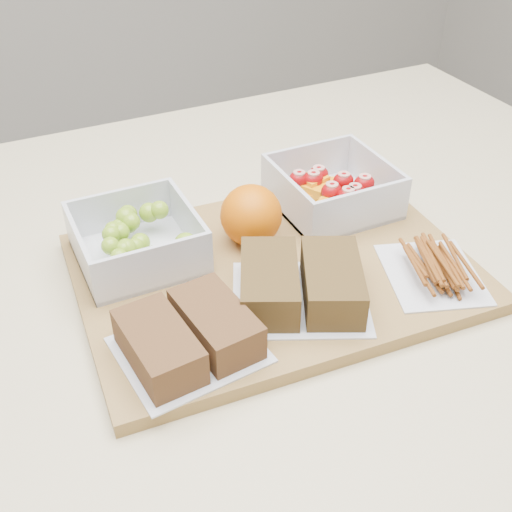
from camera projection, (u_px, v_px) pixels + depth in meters
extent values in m
cube|color=beige|center=(248.00, 503.00, 0.99)|extent=(1.20, 0.90, 0.90)
cube|color=olive|center=(274.00, 272.00, 0.71)|extent=(0.44, 0.32, 0.02)
cube|color=silver|center=(139.00, 256.00, 0.71)|extent=(0.13, 0.13, 0.00)
cube|color=silver|center=(121.00, 210.00, 0.74)|extent=(0.13, 0.00, 0.05)
cube|color=silver|center=(154.00, 269.00, 0.65)|extent=(0.13, 0.00, 0.05)
cube|color=silver|center=(189.00, 224.00, 0.72)|extent=(0.00, 0.12, 0.05)
cube|color=silver|center=(80.00, 252.00, 0.68)|extent=(0.00, 0.12, 0.05)
sphere|color=olive|center=(126.00, 249.00, 0.69)|extent=(0.02, 0.02, 0.02)
sphere|color=olive|center=(110.00, 246.00, 0.68)|extent=(0.02, 0.02, 0.02)
sphere|color=olive|center=(131.00, 222.00, 0.71)|extent=(0.02, 0.02, 0.02)
sphere|color=olive|center=(140.00, 243.00, 0.71)|extent=(0.02, 0.02, 0.02)
sphere|color=olive|center=(111.00, 234.00, 0.70)|extent=(0.02, 0.02, 0.02)
sphere|color=olive|center=(136.00, 246.00, 0.70)|extent=(0.02, 0.02, 0.02)
sphere|color=olive|center=(113.00, 229.00, 0.70)|extent=(0.02, 0.02, 0.02)
sphere|color=olive|center=(186.00, 243.00, 0.68)|extent=(0.02, 0.02, 0.02)
sphere|color=olive|center=(149.00, 213.00, 0.73)|extent=(0.02, 0.02, 0.02)
sphere|color=olive|center=(126.00, 217.00, 0.72)|extent=(0.02, 0.02, 0.02)
sphere|color=olive|center=(119.00, 257.00, 0.67)|extent=(0.02, 0.02, 0.02)
sphere|color=olive|center=(159.00, 210.00, 0.73)|extent=(0.02, 0.02, 0.02)
sphere|color=olive|center=(154.00, 255.00, 0.68)|extent=(0.02, 0.02, 0.02)
sphere|color=olive|center=(129.00, 224.00, 0.72)|extent=(0.02, 0.02, 0.02)
sphere|color=olive|center=(120.00, 232.00, 0.71)|extent=(0.02, 0.02, 0.02)
sphere|color=olive|center=(128.00, 214.00, 0.73)|extent=(0.02, 0.02, 0.02)
sphere|color=olive|center=(185.00, 243.00, 0.68)|extent=(0.02, 0.02, 0.02)
sphere|color=olive|center=(187.00, 250.00, 0.70)|extent=(0.02, 0.02, 0.02)
sphere|color=olive|center=(119.00, 227.00, 0.71)|extent=(0.02, 0.02, 0.02)
sphere|color=olive|center=(124.00, 249.00, 0.68)|extent=(0.02, 0.02, 0.02)
cube|color=silver|center=(331.00, 204.00, 0.80)|extent=(0.13, 0.13, 0.01)
cube|color=silver|center=(307.00, 164.00, 0.83)|extent=(0.13, 0.01, 0.06)
cube|color=silver|center=(361.00, 211.00, 0.74)|extent=(0.13, 0.01, 0.06)
cube|color=silver|center=(376.00, 175.00, 0.81)|extent=(0.01, 0.12, 0.06)
cube|color=silver|center=(287.00, 198.00, 0.76)|extent=(0.01, 0.12, 0.06)
cube|color=orange|center=(344.00, 201.00, 0.78)|extent=(0.04, 0.04, 0.01)
cube|color=orange|center=(315.00, 187.00, 0.80)|extent=(0.05, 0.05, 0.01)
cube|color=orange|center=(338.00, 190.00, 0.80)|extent=(0.04, 0.05, 0.01)
cube|color=orange|center=(341.00, 188.00, 0.82)|extent=(0.04, 0.05, 0.01)
cube|color=orange|center=(314.00, 187.00, 0.79)|extent=(0.04, 0.04, 0.01)
cube|color=orange|center=(314.00, 180.00, 0.80)|extent=(0.04, 0.03, 0.01)
cube|color=orange|center=(330.00, 209.00, 0.75)|extent=(0.04, 0.04, 0.01)
cube|color=orange|center=(355.00, 200.00, 0.78)|extent=(0.04, 0.04, 0.01)
cube|color=orange|center=(318.00, 195.00, 0.80)|extent=(0.04, 0.04, 0.01)
ellipsoid|color=#9F070B|center=(343.00, 181.00, 0.79)|extent=(0.03, 0.02, 0.02)
ellipsoid|color=#9F070B|center=(355.00, 193.00, 0.77)|extent=(0.03, 0.02, 0.02)
ellipsoid|color=#9F070B|center=(299.00, 179.00, 0.79)|extent=(0.03, 0.02, 0.02)
ellipsoid|color=#9F070B|center=(364.00, 183.00, 0.78)|extent=(0.03, 0.02, 0.02)
ellipsoid|color=#9F070B|center=(313.00, 180.00, 0.79)|extent=(0.03, 0.02, 0.02)
ellipsoid|color=#9F070B|center=(348.00, 196.00, 0.76)|extent=(0.03, 0.02, 0.02)
ellipsoid|color=#9F070B|center=(332.00, 191.00, 0.77)|extent=(0.03, 0.02, 0.02)
ellipsoid|color=#9F070B|center=(318.00, 174.00, 0.80)|extent=(0.03, 0.02, 0.02)
sphere|color=#DE6305|center=(251.00, 215.00, 0.72)|extent=(0.07, 0.07, 0.07)
cube|color=silver|center=(189.00, 350.00, 0.60)|extent=(0.14, 0.12, 0.00)
cube|color=brown|center=(159.00, 346.00, 0.57)|extent=(0.06, 0.10, 0.04)
cube|color=brown|center=(216.00, 323.00, 0.60)|extent=(0.06, 0.10, 0.04)
cube|color=silver|center=(300.00, 298.00, 0.66)|extent=(0.18, 0.17, 0.00)
cube|color=#513B1C|center=(269.00, 283.00, 0.64)|extent=(0.10, 0.12, 0.04)
cube|color=#513B1C|center=(332.00, 282.00, 0.65)|extent=(0.10, 0.12, 0.04)
cube|color=silver|center=(432.00, 274.00, 0.69)|extent=(0.13, 0.14, 0.00)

